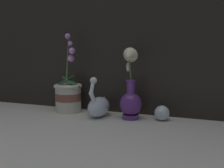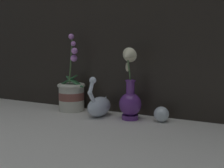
# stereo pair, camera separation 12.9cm
# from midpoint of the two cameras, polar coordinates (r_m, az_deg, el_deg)

# --- Properties ---
(ground_plane) EXTENTS (2.80, 2.80, 0.00)m
(ground_plane) POSITION_cam_midpoint_polar(r_m,az_deg,el_deg) (1.23, -5.76, -8.43)
(ground_plane) COLOR beige
(orchid_potted_plant) EXTENTS (0.18, 0.15, 0.42)m
(orchid_potted_plant) POSITION_cam_midpoint_polar(r_m,az_deg,el_deg) (1.46, -12.01, -2.25)
(orchid_potted_plant) COLOR beige
(orchid_potted_plant) RESTS_ON ground_plane
(swan_figurine) EXTENTS (0.09, 0.20, 0.21)m
(swan_figurine) POSITION_cam_midpoint_polar(r_m,az_deg,el_deg) (1.33, -5.68, -4.72)
(swan_figurine) COLOR silver
(swan_figurine) RESTS_ON ground_plane
(blue_vase) EXTENTS (0.11, 0.13, 0.35)m
(blue_vase) POSITION_cam_midpoint_polar(r_m,az_deg,el_deg) (1.26, 1.13, -2.80)
(blue_vase) COLOR #602D7F
(blue_vase) RESTS_ON ground_plane
(glass_sphere) EXTENTS (0.07, 0.07, 0.07)m
(glass_sphere) POSITION_cam_midpoint_polar(r_m,az_deg,el_deg) (1.26, 7.96, -6.30)
(glass_sphere) COLOR silver
(glass_sphere) RESTS_ON ground_plane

